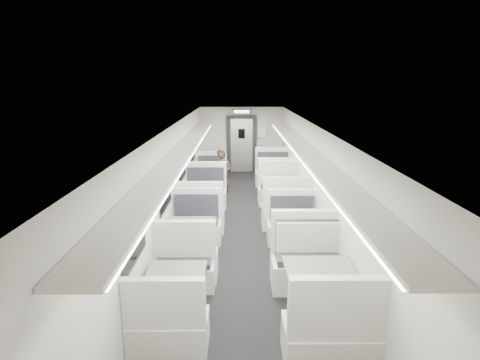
{
  "coord_description": "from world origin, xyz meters",
  "views": [
    {
      "loc": [
        -0.12,
        -7.74,
        3.28
      ],
      "look_at": [
        -0.08,
        0.67,
        1.07
      ],
      "focal_mm": 28.0,
      "sensor_mm": 36.0,
      "label": 1
    }
  ],
  "objects_px": {
    "booth_left_a": "(210,180)",
    "booth_right_c": "(297,240)",
    "booth_right_d": "(318,292)",
    "booth_left_b": "(203,202)",
    "vestibule_door": "(242,145)",
    "exit_sign": "(242,111)",
    "booth_left_c": "(192,239)",
    "booth_left_d": "(178,290)",
    "passenger": "(222,175)",
    "booth_right_a": "(275,180)",
    "booth_right_b": "(282,198)"
  },
  "relations": [
    {
      "from": "booth_left_a",
      "to": "booth_right_c",
      "type": "height_order",
      "value": "booth_right_c"
    },
    {
      "from": "booth_right_d",
      "to": "booth_left_b",
      "type": "bearing_deg",
      "value": 115.9
    },
    {
      "from": "vestibule_door",
      "to": "exit_sign",
      "type": "xyz_separation_m",
      "value": [
        0.0,
        -0.49,
        1.24
      ]
    },
    {
      "from": "exit_sign",
      "to": "booth_right_c",
      "type": "bearing_deg",
      "value": -81.4
    },
    {
      "from": "booth_right_d",
      "to": "exit_sign",
      "type": "bearing_deg",
      "value": 96.71
    },
    {
      "from": "booth_left_c",
      "to": "vestibule_door",
      "type": "height_order",
      "value": "vestibule_door"
    },
    {
      "from": "booth_left_b",
      "to": "booth_right_d",
      "type": "bearing_deg",
      "value": -64.1
    },
    {
      "from": "booth_left_d",
      "to": "passenger",
      "type": "height_order",
      "value": "passenger"
    },
    {
      "from": "booth_left_b",
      "to": "booth_right_c",
      "type": "bearing_deg",
      "value": -48.1
    },
    {
      "from": "booth_left_b",
      "to": "booth_right_d",
      "type": "relative_size",
      "value": 0.96
    },
    {
      "from": "booth_right_d",
      "to": "passenger",
      "type": "height_order",
      "value": "passenger"
    },
    {
      "from": "booth_left_b",
      "to": "vestibule_door",
      "type": "relative_size",
      "value": 1.07
    },
    {
      "from": "booth_right_c",
      "to": "booth_right_a",
      "type": "bearing_deg",
      "value": 90.0
    },
    {
      "from": "booth_right_b",
      "to": "booth_right_d",
      "type": "height_order",
      "value": "booth_right_d"
    },
    {
      "from": "booth_right_b",
      "to": "exit_sign",
      "type": "distance_m",
      "value": 4.65
    },
    {
      "from": "booth_left_a",
      "to": "booth_left_c",
      "type": "relative_size",
      "value": 0.95
    },
    {
      "from": "booth_left_a",
      "to": "booth_right_a",
      "type": "bearing_deg",
      "value": -6.2
    },
    {
      "from": "booth_left_b",
      "to": "booth_right_d",
      "type": "xyz_separation_m",
      "value": [
        2.0,
        -4.12,
        0.02
      ]
    },
    {
      "from": "booth_left_a",
      "to": "booth_left_b",
      "type": "distance_m",
      "value": 2.39
    },
    {
      "from": "booth_left_c",
      "to": "booth_right_a",
      "type": "relative_size",
      "value": 0.92
    },
    {
      "from": "booth_right_a",
      "to": "booth_right_b",
      "type": "height_order",
      "value": "booth_right_b"
    },
    {
      "from": "vestibule_door",
      "to": "booth_right_a",
      "type": "bearing_deg",
      "value": -69.72
    },
    {
      "from": "booth_left_a",
      "to": "booth_right_b",
      "type": "distance_m",
      "value": 2.93
    },
    {
      "from": "exit_sign",
      "to": "booth_right_b",
      "type": "bearing_deg",
      "value": -76.43
    },
    {
      "from": "exit_sign",
      "to": "booth_left_d",
      "type": "bearing_deg",
      "value": -96.83
    },
    {
      "from": "booth_left_d",
      "to": "passenger",
      "type": "relative_size",
      "value": 1.31
    },
    {
      "from": "booth_right_c",
      "to": "passenger",
      "type": "relative_size",
      "value": 1.35
    },
    {
      "from": "booth_left_a",
      "to": "booth_right_b",
      "type": "xyz_separation_m",
      "value": [
        2.0,
        -2.14,
        0.06
      ]
    },
    {
      "from": "booth_right_c",
      "to": "passenger",
      "type": "height_order",
      "value": "passenger"
    },
    {
      "from": "vestibule_door",
      "to": "passenger",
      "type": "bearing_deg",
      "value": -99.3
    },
    {
      "from": "booth_right_c",
      "to": "passenger",
      "type": "bearing_deg",
      "value": 114.31
    },
    {
      "from": "booth_left_d",
      "to": "booth_right_d",
      "type": "bearing_deg",
      "value": -4.29
    },
    {
      "from": "booth_left_c",
      "to": "booth_right_c",
      "type": "distance_m",
      "value": 2.0
    },
    {
      "from": "booth_right_c",
      "to": "vestibule_door",
      "type": "height_order",
      "value": "vestibule_door"
    },
    {
      "from": "passenger",
      "to": "booth_right_d",
      "type": "bearing_deg",
      "value": -51.69
    },
    {
      "from": "booth_right_a",
      "to": "vestibule_door",
      "type": "relative_size",
      "value": 1.08
    },
    {
      "from": "booth_left_a",
      "to": "booth_left_d",
      "type": "xyz_separation_m",
      "value": [
        0.0,
        -6.35,
        0.0
      ]
    },
    {
      "from": "booth_right_c",
      "to": "booth_right_d",
      "type": "xyz_separation_m",
      "value": [
        0.0,
        -1.89,
        0.05
      ]
    },
    {
      "from": "booth_left_d",
      "to": "booth_right_c",
      "type": "xyz_separation_m",
      "value": [
        2.0,
        1.74,
        0.01
      ]
    },
    {
      "from": "passenger",
      "to": "vestibule_door",
      "type": "height_order",
      "value": "vestibule_door"
    },
    {
      "from": "booth_left_b",
      "to": "booth_right_b",
      "type": "distance_m",
      "value": 2.01
    },
    {
      "from": "booth_left_d",
      "to": "booth_right_d",
      "type": "distance_m",
      "value": 2.01
    },
    {
      "from": "booth_right_c",
      "to": "vestibule_door",
      "type": "xyz_separation_m",
      "value": [
        -1.0,
        7.1,
        0.67
      ]
    },
    {
      "from": "exit_sign",
      "to": "booth_left_c",
      "type": "bearing_deg",
      "value": -98.64
    },
    {
      "from": "booth_right_d",
      "to": "booth_right_a",
      "type": "bearing_deg",
      "value": 90.0
    },
    {
      "from": "booth_right_c",
      "to": "booth_right_d",
      "type": "bearing_deg",
      "value": -90.0
    },
    {
      "from": "booth_right_d",
      "to": "booth_left_c",
      "type": "bearing_deg",
      "value": 136.09
    },
    {
      "from": "booth_right_d",
      "to": "passenger",
      "type": "distance_m",
      "value": 5.64
    },
    {
      "from": "booth_right_a",
      "to": "booth_right_d",
      "type": "bearing_deg",
      "value": -90.0
    },
    {
      "from": "booth_right_a",
      "to": "passenger",
      "type": "distance_m",
      "value": 1.85
    }
  ]
}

